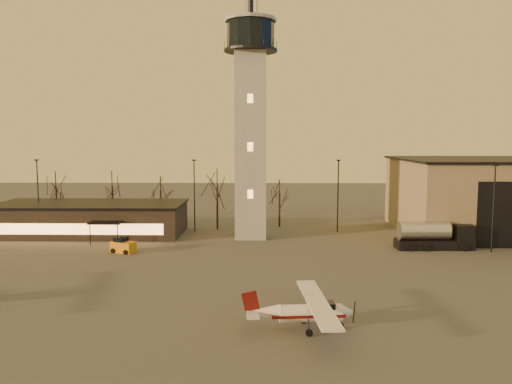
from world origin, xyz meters
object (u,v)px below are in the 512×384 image
fuel_truck (434,238)px  service_cart (123,247)px  control_tower (251,113)px  hangar (512,196)px  cessna_front (312,316)px  terminal (91,218)px

fuel_truck → service_cart: bearing=-177.6°
service_cart → control_tower: bearing=54.9°
control_tower → fuel_truck: size_ratio=3.63×
hangar → cessna_front: 47.44m
terminal → cessna_front: (27.11, -33.77, -1.18)m
hangar → terminal: bearing=-178.0°
hangar → cessna_front: hangar is taller
terminal → cessna_front: terminal is taller
control_tower → hangar: bearing=6.3°
control_tower → terminal: (-21.99, 1.98, -14.17)m
control_tower → service_cart: bearing=-148.3°
hangar → service_cart: hangar is taller
control_tower → hangar: size_ratio=1.07×
fuel_truck → service_cart: fuel_truck is taller
control_tower → cessna_front: bearing=-80.9°
hangar → terminal: hangar is taller
cessna_front → service_cart: cessna_front is taller
fuel_truck → control_tower: bearing=162.1°
terminal → cessna_front: 43.32m
control_tower → terminal: size_ratio=1.28×
control_tower → fuel_truck: 27.30m
fuel_truck → hangar: bearing=34.7°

